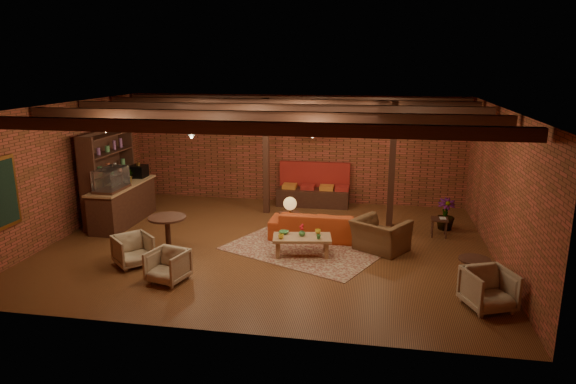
% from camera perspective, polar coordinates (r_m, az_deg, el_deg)
% --- Properties ---
extents(floor, '(10.00, 10.00, 0.00)m').
position_cam_1_polar(floor, '(12.02, -2.22, -5.90)').
color(floor, '#3A1D0E').
rests_on(floor, ground).
extents(ceiling, '(10.00, 8.00, 0.02)m').
position_cam_1_polar(ceiling, '(11.32, -2.38, 9.48)').
color(ceiling, black).
rests_on(ceiling, wall_back).
extents(wall_back, '(10.00, 0.02, 3.20)m').
position_cam_1_polar(wall_back, '(15.43, 0.85, 4.79)').
color(wall_back, brown).
rests_on(wall_back, ground).
extents(wall_front, '(10.00, 0.02, 3.20)m').
position_cam_1_polar(wall_front, '(7.85, -8.50, -4.81)').
color(wall_front, brown).
rests_on(wall_front, ground).
extents(wall_left, '(0.02, 8.00, 3.20)m').
position_cam_1_polar(wall_left, '(13.52, -23.50, 2.24)').
color(wall_left, brown).
rests_on(wall_left, ground).
extents(wall_right, '(0.02, 8.00, 3.20)m').
position_cam_1_polar(wall_right, '(11.61, 22.60, 0.50)').
color(wall_right, brown).
rests_on(wall_right, ground).
extents(ceiling_beams, '(9.80, 6.40, 0.22)m').
position_cam_1_polar(ceiling_beams, '(11.33, -2.37, 8.88)').
color(ceiling_beams, black).
rests_on(ceiling_beams, ceiling).
extents(ceiling_pipe, '(9.60, 0.12, 0.12)m').
position_cam_1_polar(ceiling_pipe, '(12.92, -0.84, 8.53)').
color(ceiling_pipe, black).
rests_on(ceiling_pipe, ceiling).
extents(post_left, '(0.16, 0.16, 3.20)m').
position_cam_1_polar(post_left, '(14.18, -2.45, 3.94)').
color(post_left, black).
rests_on(post_left, ground).
extents(post_right, '(0.16, 0.16, 3.20)m').
position_cam_1_polar(post_right, '(13.28, 11.49, 2.94)').
color(post_right, black).
rests_on(post_right, ground).
extents(service_counter, '(0.80, 2.50, 1.60)m').
position_cam_1_polar(service_counter, '(14.08, -17.91, -0.17)').
color(service_counter, black).
rests_on(service_counter, ground).
extents(plant_counter, '(0.35, 0.39, 0.30)m').
position_cam_1_polar(plant_counter, '(14.11, -17.31, 1.66)').
color(plant_counter, '#337F33').
rests_on(plant_counter, service_counter).
extents(shelving_hutch, '(0.52, 2.00, 2.40)m').
position_cam_1_polar(shelving_hutch, '(14.26, -19.27, 1.56)').
color(shelving_hutch, black).
rests_on(shelving_hutch, ground).
extents(chalkboard_menu, '(0.08, 0.96, 1.46)m').
position_cam_1_polar(chalkboard_menu, '(11.68, -29.31, -0.17)').
color(chalkboard_menu, black).
rests_on(chalkboard_menu, wall_left).
extents(banquette, '(2.10, 0.70, 1.00)m').
position_cam_1_polar(banquette, '(15.13, 2.81, 0.33)').
color(banquette, maroon).
rests_on(banquette, ground).
extents(service_sign, '(0.86, 0.06, 0.30)m').
position_cam_1_polar(service_sign, '(14.35, 2.67, 7.09)').
color(service_sign, '#FF4719').
rests_on(service_sign, ceiling).
extents(ceiling_spotlights, '(6.40, 4.40, 0.28)m').
position_cam_1_polar(ceiling_spotlights, '(11.36, -2.36, 7.77)').
color(ceiling_spotlights, black).
rests_on(ceiling_spotlights, ceiling).
extents(rug, '(4.09, 3.71, 0.01)m').
position_cam_1_polar(rug, '(11.87, 2.17, -6.14)').
color(rug, maroon).
rests_on(rug, floor).
extents(sofa, '(2.30, 0.92, 0.67)m').
position_cam_1_polar(sofa, '(12.37, 3.35, -3.69)').
color(sofa, '#A63817').
rests_on(sofa, floor).
extents(coffee_table, '(1.35, 0.82, 0.69)m').
position_cam_1_polar(coffee_table, '(11.28, 1.50, -5.19)').
color(coffee_table, '#8C6341').
rests_on(coffee_table, floor).
extents(side_table_lamp, '(0.61, 0.61, 1.00)m').
position_cam_1_polar(side_table_lamp, '(12.32, 0.22, -1.65)').
color(side_table_lamp, black).
rests_on(side_table_lamp, floor).
extents(round_table_left, '(0.83, 0.83, 0.86)m').
position_cam_1_polar(round_table_left, '(11.60, -13.22, -4.00)').
color(round_table_left, black).
rests_on(round_table_left, floor).
extents(armchair_a, '(0.96, 0.96, 0.72)m').
position_cam_1_polar(armchair_a, '(11.23, -16.85, -6.05)').
color(armchair_a, beige).
rests_on(armchair_a, floor).
extents(armchair_b, '(0.81, 0.78, 0.70)m').
position_cam_1_polar(armchair_b, '(10.26, -13.23, -7.84)').
color(armchair_b, beige).
rests_on(armchair_b, floor).
extents(armchair_right, '(1.32, 1.20, 0.97)m').
position_cam_1_polar(armchair_right, '(11.70, 10.25, -4.19)').
color(armchair_right, brown).
rests_on(armchair_right, floor).
extents(side_table_book, '(0.43, 0.43, 0.47)m').
position_cam_1_polar(side_table_book, '(13.01, 16.49, -2.98)').
color(side_table_book, black).
rests_on(side_table_book, floor).
extents(round_table_right, '(0.57, 0.57, 0.67)m').
position_cam_1_polar(round_table_right, '(10.08, 19.94, -8.16)').
color(round_table_right, black).
rests_on(round_table_right, floor).
extents(armchair_far, '(0.96, 0.94, 0.78)m').
position_cam_1_polar(armchair_far, '(9.58, 21.42, -9.84)').
color(armchair_far, beige).
rests_on(armchair_far, floor).
extents(plant_tall, '(1.39, 1.39, 2.41)m').
position_cam_1_polar(plant_tall, '(13.38, 17.36, 0.93)').
color(plant_tall, '#4C7F4C').
rests_on(plant_tall, floor).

